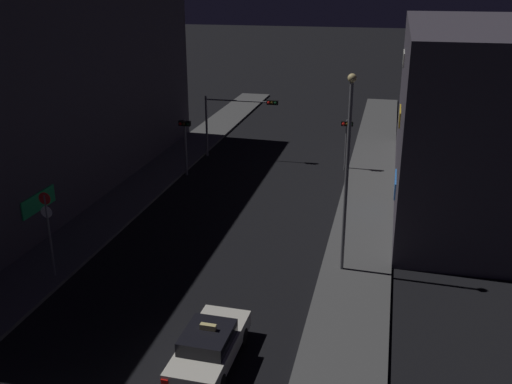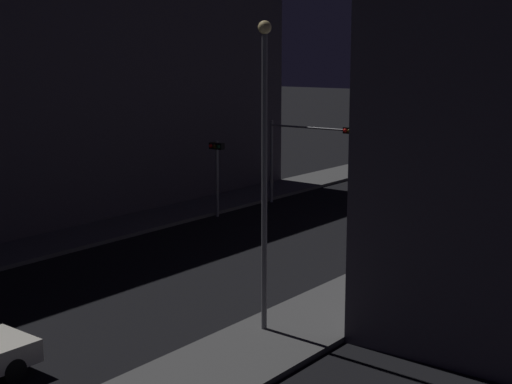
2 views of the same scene
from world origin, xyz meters
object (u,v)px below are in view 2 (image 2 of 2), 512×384
object	(u,v)px
traffic_light_left_kerb	(217,163)
traffic_light_right_kerb	(441,178)
street_lamp_near_block	(264,156)
traffic_light_overhead	(306,144)

from	to	relation	value
traffic_light_left_kerb	traffic_light_right_kerb	size ratio (longest dim) A/B	1.08
street_lamp_near_block	traffic_light_left_kerb	bearing A→B (deg)	134.90
traffic_light_overhead	traffic_light_left_kerb	size ratio (longest dim) A/B	1.42
traffic_light_overhead	street_lamp_near_block	world-z (taller)	street_lamp_near_block
street_lamp_near_block	traffic_light_overhead	bearing A→B (deg)	119.71
traffic_light_left_kerb	street_lamp_near_block	xyz separation A→B (m)	(11.57, -11.62, 2.55)
traffic_light_left_kerb	traffic_light_right_kerb	bearing A→B (deg)	18.72
traffic_light_overhead	traffic_light_left_kerb	world-z (taller)	traffic_light_overhead
traffic_light_overhead	street_lamp_near_block	bearing A→B (deg)	-60.29
traffic_light_left_kerb	street_lamp_near_block	world-z (taller)	street_lamp_near_block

